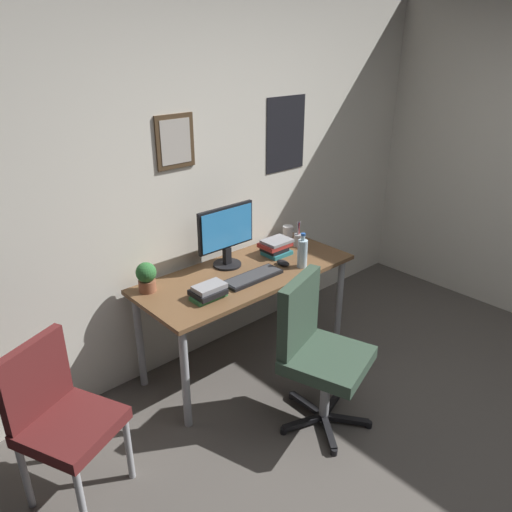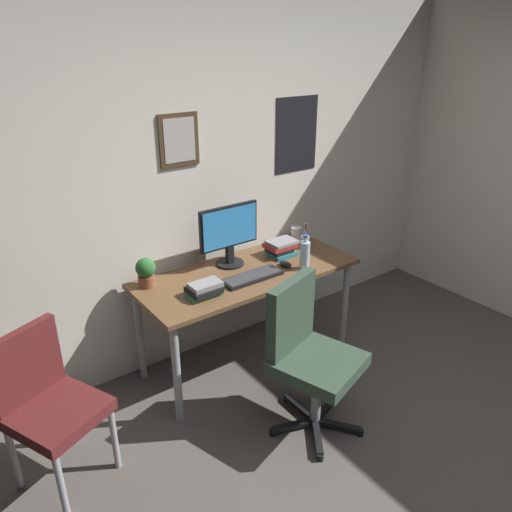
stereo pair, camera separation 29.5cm
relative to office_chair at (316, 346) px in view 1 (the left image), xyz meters
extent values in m
plane|color=#514C47|center=(0.16, -1.01, -0.53)|extent=(5.28, 5.28, 0.00)
cube|color=silver|center=(0.16, 1.14, 0.77)|extent=(4.40, 0.08, 2.60)
cube|color=#4C3823|center=(-0.19, 1.09, 1.08)|extent=(0.28, 0.02, 0.34)
cube|color=beige|center=(-0.19, 1.08, 1.08)|extent=(0.22, 0.00, 0.28)
cube|color=black|center=(0.81, 1.10, 1.01)|extent=(0.40, 0.01, 0.56)
cube|color=brown|center=(0.09, 0.73, 0.19)|extent=(1.56, 0.65, 0.03)
cylinder|color=#9EA0A5|center=(-0.63, 0.46, -0.18)|extent=(0.05, 0.05, 0.70)
cylinder|color=#9EA0A5|center=(0.81, 0.46, -0.18)|extent=(0.05, 0.05, 0.70)
cylinder|color=#9EA0A5|center=(-0.63, 1.00, -0.18)|extent=(0.05, 0.05, 0.70)
cylinder|color=#9EA0A5|center=(0.81, 1.00, -0.18)|extent=(0.05, 0.05, 0.70)
cube|color=#334738|center=(0.02, -0.07, -0.07)|extent=(0.58, 0.58, 0.08)
cube|color=#334738|center=(-0.04, 0.12, 0.20)|extent=(0.42, 0.19, 0.45)
cylinder|color=#9EA0A5|center=(0.02, -0.07, -0.32)|extent=(0.08, 0.08, 0.42)
cube|color=black|center=(0.16, -0.03, -0.49)|extent=(0.28, 0.12, 0.03)
cylinder|color=black|center=(0.29, 0.01, -0.51)|extent=(0.05, 0.05, 0.04)
cube|color=black|center=(0.02, 0.07, -0.49)|extent=(0.04, 0.28, 0.03)
cylinder|color=black|center=(0.03, 0.21, -0.51)|extent=(0.05, 0.05, 0.04)
cube|color=black|center=(-0.11, -0.03, -0.49)|extent=(0.28, 0.13, 0.03)
cylinder|color=black|center=(-0.24, 0.01, -0.51)|extent=(0.05, 0.05, 0.04)
cube|color=black|center=(-0.06, -0.19, -0.49)|extent=(0.20, 0.25, 0.03)
cylinder|color=black|center=(-0.14, -0.30, -0.51)|extent=(0.05, 0.05, 0.04)
cube|color=black|center=(0.10, -0.19, -0.49)|extent=(0.19, 0.25, 0.03)
cylinder|color=black|center=(0.19, -0.30, -0.51)|extent=(0.05, 0.05, 0.04)
cube|color=#591E1E|center=(-1.33, 0.43, -0.09)|extent=(0.55, 0.55, 0.07)
cube|color=#591E1E|center=(-1.40, 0.61, 0.15)|extent=(0.39, 0.21, 0.40)
cylinder|color=#9EA0A5|center=(-1.42, 0.20, -0.33)|extent=(0.05, 0.05, 0.41)
cylinder|color=#9EA0A5|center=(-1.09, 0.34, -0.33)|extent=(0.05, 0.05, 0.41)
cylinder|color=#9EA0A5|center=(-1.56, 0.52, -0.33)|extent=(0.05, 0.05, 0.41)
cylinder|color=#9EA0A5|center=(-1.24, 0.67, -0.33)|extent=(0.05, 0.05, 0.41)
cylinder|color=black|center=(0.05, 0.90, 0.21)|extent=(0.20, 0.20, 0.01)
cube|color=black|center=(0.05, 0.90, 0.28)|extent=(0.05, 0.04, 0.12)
cube|color=black|center=(0.05, 0.90, 0.49)|extent=(0.46, 0.02, 0.30)
cube|color=#338CD8|center=(0.05, 0.88, 0.49)|extent=(0.43, 0.00, 0.27)
cube|color=black|center=(0.05, 0.62, 0.22)|extent=(0.43, 0.15, 0.02)
cube|color=#38383A|center=(0.05, 0.62, 0.23)|extent=(0.41, 0.13, 0.00)
ellipsoid|color=black|center=(0.35, 0.63, 0.22)|extent=(0.06, 0.11, 0.04)
cylinder|color=silver|center=(0.43, 0.53, 0.31)|extent=(0.07, 0.07, 0.20)
cylinder|color=silver|center=(0.43, 0.53, 0.43)|extent=(0.03, 0.03, 0.04)
cylinder|color=#2659B2|center=(0.43, 0.53, 0.45)|extent=(0.03, 0.03, 0.01)
cylinder|color=white|center=(0.74, 0.98, 0.26)|extent=(0.08, 0.08, 0.10)
torus|color=white|center=(0.79, 0.98, 0.26)|extent=(0.05, 0.01, 0.05)
cylinder|color=brown|center=(-0.56, 0.94, 0.24)|extent=(0.11, 0.11, 0.07)
sphere|color=#2D6B33|center=(-0.56, 0.94, 0.34)|extent=(0.13, 0.13, 0.13)
ellipsoid|color=#287A38|center=(-0.59, 0.97, 0.34)|extent=(0.07, 0.08, 0.02)
ellipsoid|color=#287A38|center=(-0.53, 0.96, 0.33)|extent=(0.07, 0.08, 0.02)
ellipsoid|color=#287A38|center=(-0.59, 0.91, 0.34)|extent=(0.08, 0.07, 0.02)
cylinder|color=#9EA0A5|center=(0.68, 0.81, 0.25)|extent=(0.07, 0.07, 0.09)
cylinder|color=#263FBF|center=(0.69, 0.81, 0.33)|extent=(0.01, 0.01, 0.13)
cylinder|color=red|center=(0.69, 0.81, 0.33)|extent=(0.01, 0.01, 0.13)
cylinder|color=black|center=(0.69, 0.82, 0.33)|extent=(0.01, 0.01, 0.13)
cylinder|color=#9EA0A5|center=(0.69, 0.81, 0.34)|extent=(0.01, 0.03, 0.14)
cylinder|color=#9EA0A5|center=(0.68, 0.81, 0.34)|extent=(0.01, 0.02, 0.14)
cube|color=#26727A|center=(0.45, 0.80, 0.22)|extent=(0.19, 0.16, 0.03)
cube|color=black|center=(0.44, 0.81, 0.25)|extent=(0.16, 0.15, 0.03)
cube|color=#B22D28|center=(0.45, 0.82, 0.28)|extent=(0.22, 0.17, 0.03)
cube|color=gray|center=(0.46, 0.81, 0.30)|extent=(0.21, 0.16, 0.02)
cube|color=#33723F|center=(-0.34, 0.60, 0.22)|extent=(0.22, 0.12, 0.02)
cube|color=black|center=(-0.33, 0.61, 0.25)|extent=(0.20, 0.16, 0.03)
cube|color=gray|center=(-0.32, 0.61, 0.28)|extent=(0.20, 0.12, 0.03)
camera|label=1|loc=(-1.92, -1.59, 1.69)|focal=34.65mm
camera|label=2|loc=(-1.69, -1.78, 1.69)|focal=34.65mm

